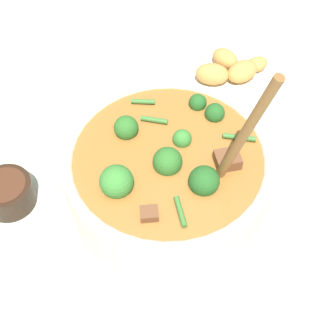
% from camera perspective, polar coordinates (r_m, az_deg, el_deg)
% --- Properties ---
extents(ground_plane, '(4.00, 4.00, 0.00)m').
position_cam_1_polar(ground_plane, '(0.69, -0.00, -2.94)').
color(ground_plane, '#ADBCAD').
extents(stew_bowl, '(0.29, 0.29, 0.27)m').
position_cam_1_polar(stew_bowl, '(0.65, 0.02, -0.30)').
color(stew_bowl, beige).
rests_on(stew_bowl, ground_plane).
extents(condiment_bowl, '(0.07, 0.07, 0.04)m').
position_cam_1_polar(condiment_bowl, '(0.70, -19.02, -2.80)').
color(condiment_bowl, black).
rests_on(condiment_bowl, ground_plane).
extents(empty_plate, '(0.20, 0.20, 0.02)m').
position_cam_1_polar(empty_plate, '(0.83, -13.48, 8.45)').
color(empty_plate, silver).
rests_on(empty_plate, ground_plane).
extents(food_plate, '(0.18, 0.18, 0.05)m').
position_cam_1_polar(food_plate, '(0.84, 7.30, 11.31)').
color(food_plate, silver).
rests_on(food_plate, ground_plane).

